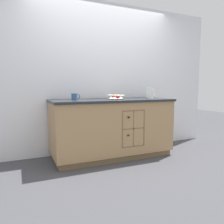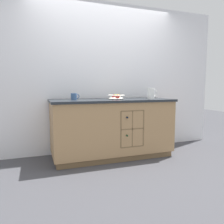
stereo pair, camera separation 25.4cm
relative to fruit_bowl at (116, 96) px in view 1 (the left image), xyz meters
name	(u,v)px [view 1 (the left image)]	position (x,y,z in m)	size (l,w,h in m)	color
ground_plane	(112,156)	(-0.07, 0.01, -0.97)	(14.00, 14.00, 0.00)	#424247
back_wall	(102,78)	(-0.07, 0.43, 0.31)	(4.40, 0.06, 2.55)	white
kitchen_island	(112,128)	(-0.07, 0.00, -0.50)	(1.92, 0.76, 0.93)	brown
fruit_bowl	(116,96)	(0.00, 0.00, 0.00)	(0.27, 0.27, 0.08)	silver
white_pitcher	(150,93)	(0.58, -0.08, 0.05)	(0.17, 0.12, 0.18)	white
ceramic_mug	(75,97)	(-0.67, 0.01, 0.01)	(0.13, 0.09, 0.10)	#385684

